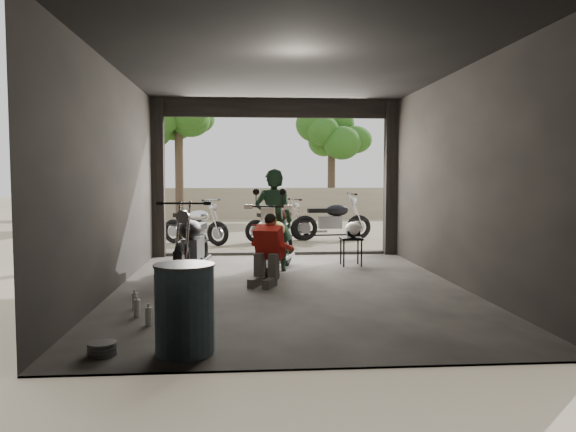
{
  "coord_description": "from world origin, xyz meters",
  "views": [
    {
      "loc": [
        -0.66,
        -8.1,
        1.63
      ],
      "look_at": [
        0.02,
        0.6,
        1.02
      ],
      "focal_mm": 35.0,
      "sensor_mm": 36.0,
      "label": 1
    }
  ],
  "objects": [
    {
      "name": "outside_bike_a",
      "position": [
        -1.85,
        5.5,
        0.56
      ],
      "size": [
        1.76,
        1.41,
        1.11
      ],
      "primitive_type": null,
      "rotation": [
        0.0,
        0.0,
        1.04
      ],
      "color": "black",
      "rests_on": "ground"
    },
    {
      "name": "boundary_wall",
      "position": [
        0.0,
        14.0,
        0.6
      ],
      "size": [
        18.0,
        0.3,
        1.2
      ],
      "primitive_type": "cube",
      "color": "gray",
      "rests_on": "ground"
    },
    {
      "name": "ground",
      "position": [
        0.0,
        0.0,
        0.0
      ],
      "size": [
        80.0,
        80.0,
        0.0
      ],
      "primitive_type": "plane",
      "color": "#7A6D56",
      "rests_on": "ground"
    },
    {
      "name": "main_bike",
      "position": [
        -0.11,
        1.36,
        0.6
      ],
      "size": [
        1.24,
        1.93,
        1.2
      ],
      "primitive_type": null,
      "rotation": [
        0.0,
        0.0,
        -0.3
      ],
      "color": "white",
      "rests_on": "ground"
    },
    {
      "name": "sign_post",
      "position": [
        2.64,
        3.54,
        1.4
      ],
      "size": [
        0.7,
        0.08,
        2.11
      ],
      "rotation": [
        0.0,
        0.0,
        0.0
      ],
      "color": "black",
      "rests_on": "ground"
    },
    {
      "name": "outside_bike_c",
      "position": [
        1.61,
        6.19,
        0.61
      ],
      "size": [
        1.86,
        0.9,
        1.22
      ],
      "primitive_type": null,
      "rotation": [
        0.0,
        0.0,
        1.66
      ],
      "color": "black",
      "rests_on": "ground"
    },
    {
      "name": "mechanic",
      "position": [
        -0.33,
        0.19,
        0.52
      ],
      "size": [
        0.77,
        0.87,
        1.04
      ],
      "primitive_type": null,
      "rotation": [
        0.0,
        0.0,
        -0.4
      ],
      "color": "red",
      "rests_on": "ground"
    },
    {
      "name": "rider",
      "position": [
        -0.16,
        1.47,
        0.89
      ],
      "size": [
        0.7,
        0.51,
        1.77
      ],
      "primitive_type": "imported",
      "rotation": [
        0.0,
        0.0,
        3.0
      ],
      "color": "black",
      "rests_on": "ground"
    },
    {
      "name": "tree_left",
      "position": [
        -3.0,
        12.5,
        3.99
      ],
      "size": [
        2.2,
        2.2,
        5.6
      ],
      "color": "#382B1E",
      "rests_on": "ground"
    },
    {
      "name": "oil_drum",
      "position": [
        -1.21,
        -3.0,
        0.42
      ],
      "size": [
        0.69,
        0.69,
        0.83
      ],
      "primitive_type": "cylinder",
      "rotation": [
        0.0,
        0.0,
        -0.34
      ],
      "color": "#466677",
      "rests_on": "ground"
    },
    {
      "name": "tree_right",
      "position": [
        2.8,
        14.0,
        3.56
      ],
      "size": [
        2.2,
        2.2,
        5.0
      ],
      "color": "#382B1E",
      "rests_on": "ground"
    },
    {
      "name": "outside_bike_b",
      "position": [
        0.21,
        6.04,
        0.54
      ],
      "size": [
        1.72,
        1.22,
        1.08
      ],
      "primitive_type": null,
      "rotation": [
        0.0,
        0.0,
        1.97
      ],
      "color": "#441012",
      "rests_on": "ground"
    },
    {
      "name": "helmet",
      "position": [
        1.31,
        1.93,
        0.67
      ],
      "size": [
        0.32,
        0.33,
        0.28
      ],
      "primitive_type": "ellipsoid",
      "rotation": [
        0.0,
        0.0,
        -0.08
      ],
      "color": "white",
      "rests_on": "stool"
    },
    {
      "name": "stool",
      "position": [
        1.28,
        1.91,
        0.46
      ],
      "size": [
        0.39,
        0.39,
        0.53
      ],
      "rotation": [
        0.0,
        0.0,
        -0.28
      ],
      "color": "black",
      "rests_on": "ground"
    },
    {
      "name": "left_bike",
      "position": [
        -1.5,
        1.01,
        0.63
      ],
      "size": [
        0.99,
        1.94,
        1.26
      ],
      "primitive_type": null,
      "rotation": [
        0.0,
        0.0,
        -0.13
      ],
      "color": "black",
      "rests_on": "ground"
    },
    {
      "name": "garage",
      "position": [
        0.0,
        0.55,
        1.28
      ],
      "size": [
        7.0,
        7.13,
        3.2
      ],
      "color": "#2D2B28",
      "rests_on": "ground"
    }
  ]
}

